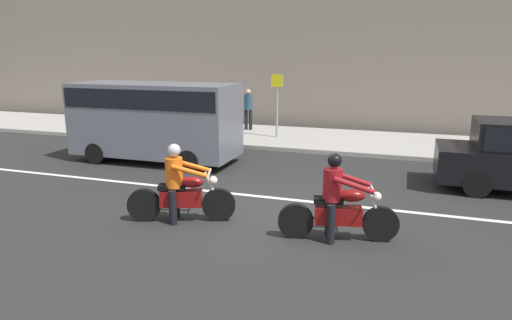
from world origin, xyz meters
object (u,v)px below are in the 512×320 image
Objects in this scene: pedestrian_bystander at (248,106)px; motorcycle_with_rider_orange_stripe at (180,190)px; street_sign_post at (277,99)px; motorcycle_with_rider_crimson at (338,205)px; parked_van_slate_gray at (155,117)px.

motorcycle_with_rider_orange_stripe is at bearing -78.03° from pedestrian_bystander.
pedestrian_bystander is (-1.60, 1.29, -0.47)m from street_sign_post.
street_sign_post is (-0.51, 8.68, 0.95)m from motorcycle_with_rider_orange_stripe.
pedestrian_bystander reaches higher than motorcycle_with_rider_crimson.
motorcycle_with_rider_crimson is at bearing -67.23° from street_sign_post.
parked_van_slate_gray reaches higher than motorcycle_with_rider_orange_stripe.
motorcycle_with_rider_orange_stripe is at bearing -86.61° from street_sign_post.
parked_van_slate_gray reaches higher than motorcycle_with_rider_crimson.
motorcycle_with_rider_crimson is 0.89× the size of street_sign_post.
parked_van_slate_gray is at bearing 125.90° from motorcycle_with_rider_orange_stripe.
motorcycle_with_rider_orange_stripe is 10.19m from pedestrian_bystander.
motorcycle_with_rider_crimson is 1.27× the size of pedestrian_bystander.
street_sign_post is (-3.61, 8.61, 0.94)m from motorcycle_with_rider_crimson.
motorcycle_with_rider_orange_stripe is 5.37m from parked_van_slate_gray.
motorcycle_with_rider_orange_stripe is at bearing -178.78° from motorcycle_with_rider_crimson.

